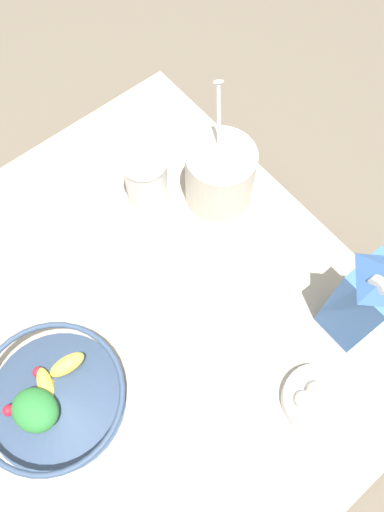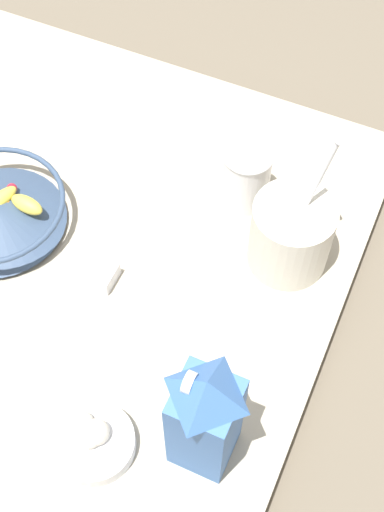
{
  "view_description": "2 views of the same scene",
  "coord_description": "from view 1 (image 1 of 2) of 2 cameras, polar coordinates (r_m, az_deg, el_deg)",
  "views": [
    {
      "loc": [
        0.28,
        -0.05,
        0.94
      ],
      "look_at": [
        -0.01,
        0.18,
        0.14
      ],
      "focal_mm": 35.0,
      "sensor_mm": 36.0,
      "label": 1
    },
    {
      "loc": [
        0.55,
        0.46,
        1.09
      ],
      "look_at": [
        0.0,
        0.22,
        0.14
      ],
      "focal_mm": 50.0,
      "sensor_mm": 36.0,
      "label": 2
    }
  ],
  "objects": [
    {
      "name": "fruit_bowl",
      "position": [
        0.9,
        -15.74,
        -15.34
      ],
      "size": [
        0.25,
        0.25,
        0.1
      ],
      "color": "#384C6B",
      "rests_on": "countertop"
    },
    {
      "name": "yogurt_tub",
      "position": [
        0.99,
        3.2,
        9.37
      ],
      "size": [
        0.14,
        0.14,
        0.27
      ],
      "color": "silver",
      "rests_on": "countertop"
    },
    {
      "name": "spice_jar",
      "position": [
        0.92,
        -2.95,
        -8.78
      ],
      "size": [
        0.05,
        0.05,
        0.03
      ],
      "color": "silver",
      "rests_on": "countertop"
    },
    {
      "name": "ground_plane",
      "position": [
        0.98,
        -8.25,
        -10.0
      ],
      "size": [
        6.0,
        6.0,
        0.0
      ],
      "primitive_type": "plane",
      "color": "#665B4C"
    },
    {
      "name": "milk_carton",
      "position": [
        0.87,
        19.36,
        -4.66
      ],
      "size": [
        0.08,
        0.08,
        0.25
      ],
      "color": "#3D6BB2",
      "rests_on": "countertop"
    },
    {
      "name": "garlic_bowl",
      "position": [
        0.91,
        14.04,
        -15.59
      ],
      "size": [
        0.12,
        0.12,
        0.06
      ],
      "color": "white",
      "rests_on": "countertop"
    },
    {
      "name": "drinking_cup",
      "position": [
        1.0,
        -5.24,
        8.78
      ],
      "size": [
        0.09,
        0.09,
        0.13
      ],
      "color": "white",
      "rests_on": "countertop"
    },
    {
      "name": "countertop",
      "position": [
        0.96,
        -8.43,
        -9.65
      ],
      "size": [
        0.93,
        0.93,
        0.05
      ],
      "color": "#B2A893",
      "rests_on": "ground_plane"
    }
  ]
}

